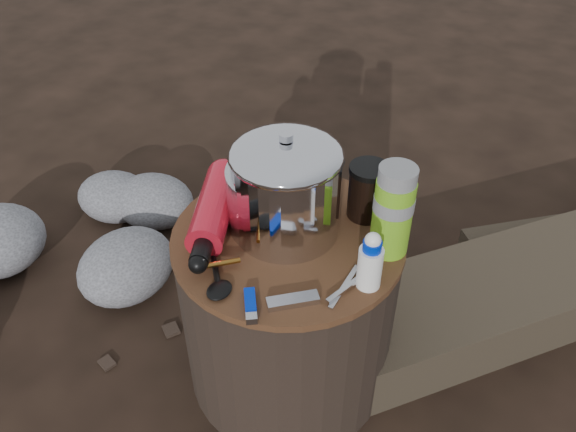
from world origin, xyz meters
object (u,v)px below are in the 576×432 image
at_px(fuel_bottle, 214,208).
at_px(travel_mug, 367,192).
at_px(stump, 288,308).
at_px(camping_pot, 286,187).
at_px(thermos, 393,211).

xyz_separation_m(fuel_bottle, travel_mug, (0.26, 0.17, 0.02)).
bearing_deg(travel_mug, fuel_bottle, -147.96).
relative_size(stump, fuel_bottle, 1.55).
bearing_deg(stump, fuel_bottle, -169.38).
bearing_deg(camping_pot, fuel_bottle, -161.52).
bearing_deg(thermos, travel_mug, 134.57).
distance_m(camping_pot, thermos, 0.21).
height_order(camping_pot, travel_mug, camping_pot).
xyz_separation_m(camping_pot, fuel_bottle, (-0.14, -0.05, -0.07)).
relative_size(camping_pot, travel_mug, 1.81).
relative_size(camping_pot, fuel_bottle, 0.70).
bearing_deg(fuel_bottle, travel_mug, 9.21).
bearing_deg(thermos, camping_pot, -169.21).
distance_m(fuel_bottle, travel_mug, 0.31).
bearing_deg(stump, thermos, 16.66).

